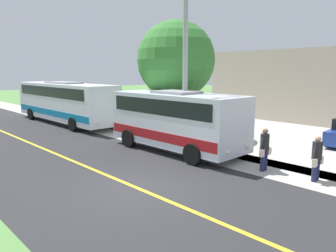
# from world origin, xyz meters

# --- Properties ---
(ground_plane) EXTENTS (120.00, 120.00, 0.00)m
(ground_plane) POSITION_xyz_m (0.00, 0.00, 0.00)
(ground_plane) COLOR #548442
(road_surface) EXTENTS (8.00, 100.00, 0.01)m
(road_surface) POSITION_xyz_m (0.00, 0.00, 0.00)
(road_surface) COLOR #28282B
(road_surface) RESTS_ON ground
(sidewalk) EXTENTS (2.40, 100.00, 0.01)m
(sidewalk) POSITION_xyz_m (-5.20, 0.00, 0.00)
(sidewalk) COLOR #B2ADA3
(sidewalk) RESTS_ON ground
(road_centre_line) EXTENTS (0.16, 100.00, 0.00)m
(road_centre_line) POSITION_xyz_m (0.00, 0.00, 0.01)
(road_centre_line) COLOR gold
(road_centre_line) RESTS_ON ground
(shuttle_bus_front) EXTENTS (2.70, 7.13, 2.89)m
(shuttle_bus_front) POSITION_xyz_m (-4.53, -2.76, 1.59)
(shuttle_bus_front) COLOR silver
(shuttle_bus_front) RESTS_ON ground
(transit_bus_rear) EXTENTS (2.61, 11.30, 3.03)m
(transit_bus_rear) POSITION_xyz_m (-4.48, -14.29, 1.67)
(transit_bus_rear) COLOR white
(transit_bus_rear) RESTS_ON ground
(pedestrian_with_bags) EXTENTS (0.72, 0.34, 1.62)m
(pedestrian_with_bags) POSITION_xyz_m (-4.98, 3.70, 0.87)
(pedestrian_with_bags) COLOR #1E2347
(pedestrian_with_bags) RESTS_ON ground
(pedestrian_waiting) EXTENTS (0.72, 0.34, 1.67)m
(pedestrian_waiting) POSITION_xyz_m (-4.74, 1.82, 0.90)
(pedestrian_waiting) COLOR #1E2347
(pedestrian_waiting) RESTS_ON ground
(street_light_pole) EXTENTS (1.97, 0.24, 8.20)m
(street_light_pole) POSITION_xyz_m (-4.88, -2.65, 4.51)
(street_light_pole) COLOR #9E9EA3
(street_light_pole) RESTS_ON ground
(tree_curbside) EXTENTS (4.60, 4.60, 6.76)m
(tree_curbside) POSITION_xyz_m (-7.40, -5.66, 4.44)
(tree_curbside) COLOR #4C3826
(tree_curbside) RESTS_ON ground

